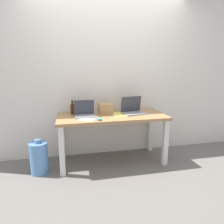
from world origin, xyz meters
TOP-DOWN VIEW (x-y plane):
  - ground_plane at (0.00, 0.00)m, footprint 8.00×8.00m
  - back_wall at (0.00, 0.40)m, footprint 5.20×0.08m
  - desk at (0.00, 0.00)m, footprint 1.60×0.68m
  - laptop_left at (-0.40, 0.02)m, footprint 0.30×0.23m
  - laptop_right at (0.34, 0.04)m, footprint 0.38×0.29m
  - beer_bottle at (-0.57, 0.20)m, footprint 0.06×0.06m
  - computer_mouse at (-0.23, -0.24)m, footprint 0.07×0.11m
  - cardboard_box at (-0.07, 0.14)m, footprint 0.20×0.19m
  - paper_sheet_near_back at (0.12, 0.04)m, footprint 0.23×0.31m
  - paper_sheet_front_left at (-0.37, -0.11)m, footprint 0.32×0.36m
  - water_cooler_jug at (-1.05, -0.13)m, footprint 0.25×0.25m

SIDE VIEW (x-z plane):
  - ground_plane at x=0.00m, z-range 0.00..0.00m
  - water_cooler_jug at x=-1.05m, z-range -0.02..0.46m
  - desk at x=0.00m, z-range 0.26..0.99m
  - paper_sheet_near_back at x=0.12m, z-range 0.73..0.74m
  - paper_sheet_front_left at x=-0.37m, z-range 0.73..0.74m
  - computer_mouse at x=-0.23m, z-range 0.73..0.77m
  - laptop_left at x=-0.40m, z-range 0.67..0.90m
  - laptop_right at x=0.34m, z-range 0.66..0.92m
  - cardboard_box at x=-0.07m, z-range 0.73..0.89m
  - beer_bottle at x=-0.57m, z-range 0.71..0.92m
  - back_wall at x=0.00m, z-range 0.00..2.60m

